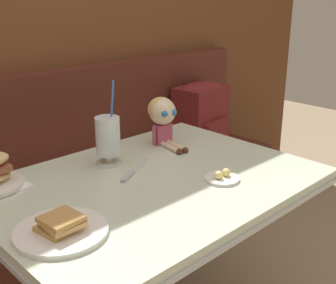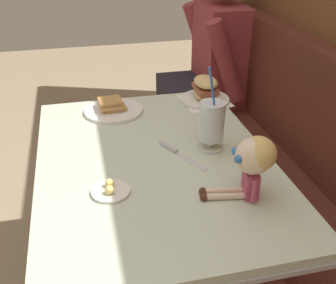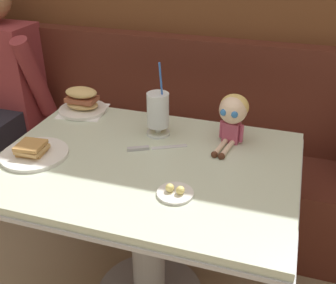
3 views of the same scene
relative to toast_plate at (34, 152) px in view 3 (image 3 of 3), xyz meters
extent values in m
cube|color=#512319|center=(0.41, 0.69, -0.53)|extent=(2.60, 0.48, 0.45)
cube|color=#512319|center=(0.41, 0.88, -0.03)|extent=(2.60, 0.10, 0.55)
cube|color=beige|center=(0.41, 0.10, -0.03)|extent=(1.10, 0.80, 0.03)
cube|color=#B7BABF|center=(0.41, 0.10, -0.05)|extent=(1.11, 0.81, 0.02)
cylinder|color=#A5A8AD|center=(0.41, 0.10, -0.39)|extent=(0.14, 0.14, 0.65)
cylinder|color=white|center=(0.00, 0.00, -0.01)|extent=(0.25, 0.25, 0.01)
cube|color=tan|center=(-0.01, 0.00, 0.01)|extent=(0.11, 0.11, 0.01)
cube|color=tan|center=(0.00, -0.01, 0.02)|extent=(0.10, 0.10, 0.01)
cube|color=#B78447|center=(0.00, -0.01, 0.04)|extent=(0.10, 0.10, 0.01)
cylinder|color=silver|center=(0.39, 0.31, -0.01)|extent=(0.10, 0.10, 0.01)
cylinder|color=silver|center=(0.39, 0.31, 0.01)|extent=(0.03, 0.03, 0.03)
cylinder|color=silver|center=(0.39, 0.31, 0.09)|extent=(0.09, 0.09, 0.14)
cylinder|color=#E0DB6B|center=(0.39, 0.31, 0.08)|extent=(0.08, 0.08, 0.11)
cylinder|color=blue|center=(0.40, 0.30, 0.19)|extent=(0.01, 0.05, 0.22)
cube|color=white|center=(-0.02, 0.42, -0.01)|extent=(0.23, 0.23, 0.00)
cylinder|color=white|center=(-0.02, 0.42, -0.01)|extent=(0.22, 0.22, 0.01)
ellipsoid|color=tan|center=(-0.02, 0.42, 0.02)|extent=(0.15, 0.10, 0.04)
cube|color=#995138|center=(-0.02, 0.42, 0.05)|extent=(0.14, 0.09, 0.02)
ellipsoid|color=tan|center=(-0.02, 0.42, 0.08)|extent=(0.15, 0.10, 0.04)
cylinder|color=white|center=(0.57, -0.07, -0.01)|extent=(0.12, 0.12, 0.01)
sphere|color=#F4E07A|center=(0.56, -0.07, 0.01)|extent=(0.03, 0.03, 0.03)
sphere|color=#F4E07A|center=(0.59, -0.08, 0.01)|extent=(0.03, 0.03, 0.03)
cube|color=silver|center=(0.46, 0.22, -0.01)|extent=(0.13, 0.08, 0.00)
cube|color=#B2B5BA|center=(0.35, 0.16, -0.01)|extent=(0.08, 0.06, 0.01)
cube|color=#B74C6B|center=(0.68, 0.34, 0.03)|extent=(0.07, 0.05, 0.08)
sphere|color=beige|center=(0.68, 0.34, 0.12)|extent=(0.11, 0.11, 0.11)
ellipsoid|color=#D8B766|center=(0.68, 0.35, 0.13)|extent=(0.13, 0.12, 0.10)
sphere|color=#2D6BB2|center=(0.65, 0.29, 0.13)|extent=(0.03, 0.03, 0.03)
sphere|color=#2D6BB2|center=(0.70, 0.28, 0.13)|extent=(0.03, 0.03, 0.03)
cylinder|color=beige|center=(0.66, 0.26, -0.01)|extent=(0.04, 0.12, 0.02)
cylinder|color=beige|center=(0.68, 0.25, -0.01)|extent=(0.04, 0.12, 0.02)
sphere|color=#4C2819|center=(0.65, 0.20, -0.01)|extent=(0.03, 0.03, 0.03)
sphere|color=#4C2819|center=(0.67, 0.19, -0.01)|extent=(0.03, 0.03, 0.03)
cylinder|color=#B74C6B|center=(0.64, 0.34, 0.03)|extent=(0.02, 0.02, 0.07)
cylinder|color=#B74C6B|center=(0.72, 0.33, 0.03)|extent=(0.02, 0.02, 0.07)
cube|color=maroon|center=(-0.67, 0.72, -0.02)|extent=(0.38, 0.24, 0.58)
cylinder|color=maroon|center=(-0.44, 0.67, 0.01)|extent=(0.09, 0.25, 0.48)
camera|label=1|loc=(-0.50, -0.92, 0.60)|focal=46.60mm
camera|label=2|loc=(1.59, -0.13, 0.73)|focal=43.51mm
camera|label=3|loc=(0.88, -1.10, 0.77)|focal=43.43mm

